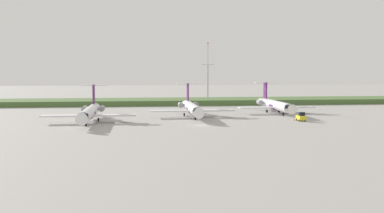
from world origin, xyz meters
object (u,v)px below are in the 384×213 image
at_px(regional_jet_third, 275,105).
at_px(antenna_mast, 208,80).
at_px(regional_jet_second, 192,108).
at_px(baggage_tug, 301,117).
at_px(regional_jet_nearest, 90,112).
at_px(safety_cone_front_marker, 294,119).

relative_size(regional_jet_third, antenna_mast, 1.36).
relative_size(regional_jet_second, baggage_tug, 9.69).
distance_m(regional_jet_third, antenna_mast, 34.06).
bearing_deg(regional_jet_nearest, regional_jet_second, 21.13).
distance_m(regional_jet_nearest, baggage_tug, 53.07).
distance_m(regional_jet_second, safety_cone_front_marker, 27.94).
bearing_deg(regional_jet_third, regional_jet_nearest, -161.22).
bearing_deg(regional_jet_third, baggage_tug, -89.07).
bearing_deg(safety_cone_front_marker, baggage_tug, -42.83).
bearing_deg(regional_jet_second, regional_jet_nearest, -158.87).
bearing_deg(baggage_tug, safety_cone_front_marker, 137.17).
height_order(regional_jet_second, regional_jet_third, same).
height_order(regional_jet_third, antenna_mast, antenna_mast).
distance_m(regional_jet_third, baggage_tug, 21.29).
relative_size(baggage_tug, safety_cone_front_marker, 5.82).
xyz_separation_m(regional_jet_third, antenna_mast, (-15.87, 29.33, 6.92)).
xyz_separation_m(regional_jet_nearest, safety_cone_front_marker, (51.55, -2.06, -2.26)).
xyz_separation_m(regional_jet_nearest, regional_jet_second, (26.57, 10.27, 0.00)).
bearing_deg(baggage_tug, regional_jet_nearest, 176.38).
distance_m(regional_jet_nearest, regional_jet_third, 55.56).
height_order(regional_jet_nearest, regional_jet_second, same).
xyz_separation_m(regional_jet_second, regional_jet_third, (26.03, 7.61, 0.00)).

